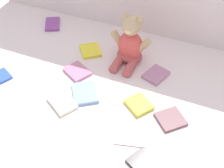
# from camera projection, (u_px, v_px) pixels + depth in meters

# --- Properties ---
(ground_plane) EXTENTS (3.20, 3.20, 0.00)m
(ground_plane) POSITION_uv_depth(u_px,v_px,m) (123.00, 86.00, 1.26)
(ground_plane) COLOR silver
(teddy_bear) EXTENTS (0.20, 0.17, 0.24)m
(teddy_bear) POSITION_uv_depth(u_px,v_px,m) (130.00, 45.00, 1.32)
(teddy_bear) COLOR #D84C47
(teddy_bear) RESTS_ON ground_plane
(book_case_0) EXTENTS (0.13, 0.09, 0.01)m
(book_case_0) POSITION_uv_depth(u_px,v_px,m) (131.00, 138.00, 1.06)
(book_case_0) COLOR #A78F98
(book_case_0) RESTS_ON ground_plane
(book_case_1) EXTENTS (0.11, 0.13, 0.02)m
(book_case_1) POSITION_uv_depth(u_px,v_px,m) (156.00, 75.00, 1.30)
(book_case_1) COLOR #A66D91
(book_case_1) RESTS_ON ground_plane
(book_case_2) EXTENTS (0.14, 0.13, 0.01)m
(book_case_2) POSITION_uv_depth(u_px,v_px,m) (78.00, 71.00, 1.32)
(book_case_2) COLOR #B46A8A
(book_case_2) RESTS_ON ground_plane
(book_case_4) EXTENTS (0.14, 0.13, 0.02)m
(book_case_4) POSITION_uv_depth(u_px,v_px,m) (62.00, 103.00, 1.18)
(book_case_4) COLOR white
(book_case_4) RESTS_ON ground_plane
(book_case_5) EXTENTS (0.14, 0.14, 0.01)m
(book_case_5) POSITION_uv_depth(u_px,v_px,m) (90.00, 51.00, 1.42)
(book_case_5) COLOR yellow
(book_case_5) RESTS_ON ground_plane
(book_case_6) EXTENTS (0.13, 0.13, 0.02)m
(book_case_6) POSITION_uv_depth(u_px,v_px,m) (139.00, 105.00, 1.17)
(book_case_6) COLOR yellow
(book_case_6) RESTS_ON ground_plane
(book_case_7) EXTENTS (0.12, 0.14, 0.01)m
(book_case_7) POSITION_uv_depth(u_px,v_px,m) (53.00, 24.00, 1.58)
(book_case_7) COLOR #813E8A
(book_case_7) RESTS_ON ground_plane
(book_case_8) EXTENTS (0.14, 0.14, 0.01)m
(book_case_8) POSITION_uv_depth(u_px,v_px,m) (171.00, 119.00, 1.12)
(book_case_8) COLOR brown
(book_case_8) RESTS_ON ground_plane
(book_case_9) EXTENTS (0.14, 0.12, 0.01)m
(book_case_9) POSITION_uv_depth(u_px,v_px,m) (145.00, 166.00, 0.98)
(book_case_9) COLOR black
(book_case_9) RESTS_ON ground_plane
(book_case_10) EXTENTS (0.15, 0.16, 0.02)m
(book_case_10) POSITION_uv_depth(u_px,v_px,m) (85.00, 93.00, 1.22)
(book_case_10) COLOR #78A4DC
(book_case_10) RESTS_ON ground_plane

